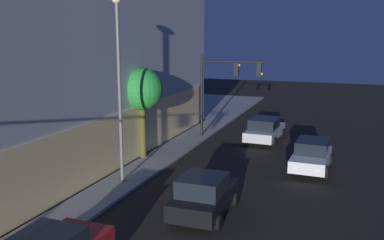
{
  "coord_description": "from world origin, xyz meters",
  "views": [
    {
      "loc": [
        -9.4,
        -3.73,
        7.28
      ],
      "look_at": [
        8.79,
        2.99,
        3.42
      ],
      "focal_mm": 39.91,
      "sensor_mm": 36.0,
      "label": 1
    }
  ],
  "objects_px": {
    "street_lamp_sidewalk": "(119,69)",
    "car_silver": "(265,129)",
    "car_white": "(312,155)",
    "car_black": "(204,195)",
    "traffic_light_far_corner": "(226,80)",
    "sidewalk_tree": "(142,90)"
  },
  "relations": [
    {
      "from": "street_lamp_sidewalk",
      "to": "car_silver",
      "type": "bearing_deg",
      "value": -23.97
    },
    {
      "from": "car_white",
      "to": "car_black",
      "type": "bearing_deg",
      "value": 154.76
    },
    {
      "from": "car_black",
      "to": "car_white",
      "type": "xyz_separation_m",
      "value": [
        7.67,
        -3.61,
        -0.0
      ]
    },
    {
      "from": "traffic_light_far_corner",
      "to": "street_lamp_sidewalk",
      "type": "height_order",
      "value": "street_lamp_sidewalk"
    },
    {
      "from": "sidewalk_tree",
      "to": "car_silver",
      "type": "xyz_separation_m",
      "value": [
        6.85,
        -5.97,
        -3.29
      ]
    },
    {
      "from": "car_white",
      "to": "sidewalk_tree",
      "type": "bearing_deg",
      "value": 97.62
    },
    {
      "from": "traffic_light_far_corner",
      "to": "street_lamp_sidewalk",
      "type": "distance_m",
      "value": 11.16
    },
    {
      "from": "traffic_light_far_corner",
      "to": "car_silver",
      "type": "xyz_separation_m",
      "value": [
        0.31,
        -2.76,
        -3.4
      ]
    },
    {
      "from": "traffic_light_far_corner",
      "to": "car_white",
      "type": "bearing_deg",
      "value": -129.42
    },
    {
      "from": "car_black",
      "to": "car_white",
      "type": "relative_size",
      "value": 0.98
    },
    {
      "from": "sidewalk_tree",
      "to": "car_black",
      "type": "height_order",
      "value": "sidewalk_tree"
    },
    {
      "from": "sidewalk_tree",
      "to": "car_black",
      "type": "distance_m",
      "value": 9.35
    },
    {
      "from": "sidewalk_tree",
      "to": "car_white",
      "type": "height_order",
      "value": "sidewalk_tree"
    },
    {
      "from": "car_white",
      "to": "car_silver",
      "type": "relative_size",
      "value": 0.88
    },
    {
      "from": "car_silver",
      "to": "car_black",
      "type": "bearing_deg",
      "value": -179.91
    },
    {
      "from": "street_lamp_sidewalk",
      "to": "car_white",
      "type": "bearing_deg",
      "value": -56.97
    },
    {
      "from": "street_lamp_sidewalk",
      "to": "car_white",
      "type": "distance_m",
      "value": 11.34
    },
    {
      "from": "sidewalk_tree",
      "to": "traffic_light_far_corner",
      "type": "bearing_deg",
      "value": -26.14
    },
    {
      "from": "traffic_light_far_corner",
      "to": "car_black",
      "type": "relative_size",
      "value": 1.44
    },
    {
      "from": "car_black",
      "to": "traffic_light_far_corner",
      "type": "bearing_deg",
      "value": 12.15
    },
    {
      "from": "traffic_light_far_corner",
      "to": "car_black",
      "type": "distance_m",
      "value": 13.66
    },
    {
      "from": "street_lamp_sidewalk",
      "to": "car_white",
      "type": "relative_size",
      "value": 2.18
    }
  ]
}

